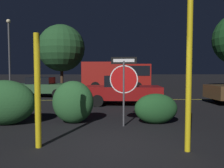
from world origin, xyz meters
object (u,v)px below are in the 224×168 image
hedge_bush_3 (156,109)px  passing_car_3 (122,90)px  yellow_pole_left (38,91)px  tree_0 (61,48)px  hedge_bush_2 (73,102)px  stop_sign (124,79)px  yellow_pole_right (189,70)px  passing_car_2 (42,87)px  delivery_truck (118,74)px  street_lamp (9,48)px  hedge_bush_1 (5,102)px

hedge_bush_3 → passing_car_3: 4.47m
yellow_pole_left → tree_0: tree_0 is taller
hedge_bush_2 → stop_sign: bearing=-16.5°
yellow_pole_right → passing_car_2: (-6.08, 10.77, -1.09)m
yellow_pole_left → passing_car_2: yellow_pole_left is taller
passing_car_3 → tree_0: size_ratio=0.63×
passing_car_3 → delivery_truck: delivery_truck is taller
street_lamp → stop_sign: bearing=-55.7°
hedge_bush_1 → street_lamp: size_ratio=0.31×
stop_sign → hedge_bush_2: stop_sign is taller
hedge_bush_1 → delivery_truck: (4.64, 13.24, 0.76)m
tree_0 → yellow_pole_left: bearing=-81.1°
street_lamp → hedge_bush_3: bearing=-52.0°
hedge_bush_3 → passing_car_3: (-0.74, 4.40, 0.25)m
yellow_pole_right → hedge_bush_3: size_ratio=2.47×
stop_sign → street_lamp: size_ratio=0.34×
yellow_pole_right → tree_0: tree_0 is taller
stop_sign → yellow_pole_right: 2.58m
tree_0 → yellow_pole_right: bearing=-71.9°
hedge_bush_1 → hedge_bush_3: bearing=-0.8°
hedge_bush_2 → hedge_bush_3: bearing=-4.0°
yellow_pole_right → hedge_bush_1: 5.83m
stop_sign → tree_0: 17.90m
hedge_bush_2 → yellow_pole_left: bearing=-101.5°
tree_0 → hedge_bush_2: bearing=-78.3°
hedge_bush_2 → yellow_pole_right: bearing=-44.0°
hedge_bush_1 → delivery_truck: bearing=70.7°
delivery_truck → street_lamp: 10.17m
yellow_pole_right → stop_sign: bearing=117.7°
yellow_pole_left → delivery_truck: size_ratio=0.41×
passing_car_3 → hedge_bush_2: bearing=-20.5°
delivery_truck → yellow_pole_right: bearing=4.7°
hedge_bush_1 → passing_car_2: 8.20m
passing_car_3 → hedge_bush_3: bearing=15.0°
passing_car_3 → street_lamp: bearing=-127.1°
yellow_pole_right → street_lamp: (-10.34, 15.70, 2.07)m
stop_sign → hedge_bush_3: size_ratio=1.53×
hedge_bush_3 → delivery_truck: 13.35m
hedge_bush_2 → street_lamp: (-7.47, 12.93, 3.13)m
stop_sign → hedge_bush_1: size_ratio=1.09×
hedge_bush_1 → hedge_bush_3: hedge_bush_1 is taller
passing_car_2 → delivery_truck: (5.63, 5.10, 0.81)m
stop_sign → delivery_truck: delivery_truck is taller
stop_sign → hedge_bush_3: bearing=25.1°
hedge_bush_1 → passing_car_3: size_ratio=0.48×
stop_sign → delivery_truck: bearing=97.0°
hedge_bush_3 → tree_0: tree_0 is taller
stop_sign → passing_car_2: 9.84m
passing_car_3 → delivery_truck: bearing=-176.9°
hedge_bush_2 → passing_car_2: bearing=111.9°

